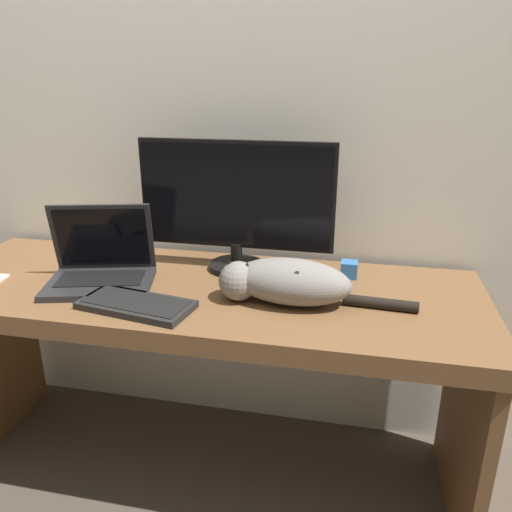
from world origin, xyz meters
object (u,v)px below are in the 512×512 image
(laptop, at_px, (101,268))
(external_keyboard, at_px, (136,305))
(monitor, at_px, (236,203))
(cat, at_px, (285,281))

(laptop, distance_m, external_keyboard, 0.24)
(monitor, distance_m, external_keyboard, 0.47)
(monitor, relative_size, laptop, 1.76)
(external_keyboard, distance_m, cat, 0.43)
(cat, bearing_deg, laptop, -178.07)
(monitor, xyz_separation_m, external_keyboard, (-0.21, -0.36, -0.22))
(monitor, bearing_deg, laptop, -151.76)
(laptop, relative_size, cat, 0.65)
(monitor, relative_size, external_keyboard, 1.89)
(monitor, distance_m, laptop, 0.48)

